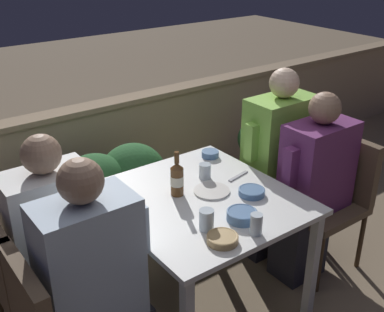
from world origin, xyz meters
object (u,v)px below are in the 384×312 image
at_px(chair_right_near, 331,189).
at_px(chair_right_far, 294,170).
at_px(person_blue_shirt, 99,285).
at_px(potted_plant, 259,148).
at_px(chair_left_far, 23,271).
at_px(person_purple_stripe, 312,188).
at_px(person_white_polo, 61,244).
at_px(beer_bottle, 177,179).
at_px(person_green_blouse, 274,164).

bearing_deg(chair_right_near, chair_right_far, 89.06).
bearing_deg(person_blue_shirt, potted_plant, 27.41).
xyz_separation_m(person_blue_shirt, chair_left_far, (-0.21, 0.43, -0.10)).
xyz_separation_m(chair_right_near, potted_plant, (0.29, 0.96, -0.13)).
distance_m(person_blue_shirt, person_purple_stripe, 1.48).
distance_m(person_white_polo, beer_bottle, 0.69).
relative_size(person_blue_shirt, person_purple_stripe, 1.03).
height_order(person_green_blouse, beer_bottle, person_green_blouse).
height_order(chair_left_far, chair_right_near, same).
bearing_deg(chair_left_far, person_purple_stripe, -12.26).
relative_size(chair_left_far, potted_plant, 1.34).
bearing_deg(person_green_blouse, person_white_polo, 178.70).
bearing_deg(beer_bottle, person_purple_stripe, -16.75).
relative_size(person_purple_stripe, chair_right_far, 1.39).
relative_size(chair_right_far, potted_plant, 1.34).
bearing_deg(beer_bottle, potted_plant, 28.08).
height_order(chair_right_far, person_green_blouse, person_green_blouse).
height_order(chair_right_near, person_purple_stripe, person_purple_stripe).
bearing_deg(person_purple_stripe, person_blue_shirt, -177.65).
distance_m(person_white_polo, chair_right_far, 1.70).
relative_size(person_blue_shirt, chair_right_far, 1.43).
height_order(person_white_polo, chair_right_near, person_white_polo).
relative_size(person_blue_shirt, chair_left_far, 1.43).
distance_m(person_white_polo, chair_right_near, 1.73).
distance_m(chair_left_far, potted_plant, 2.27).
xyz_separation_m(person_purple_stripe, chair_right_far, (0.21, 0.33, -0.08)).
distance_m(chair_right_far, person_green_blouse, 0.23).
height_order(chair_right_near, chair_right_far, same).
relative_size(chair_right_near, potted_plant, 1.34).
bearing_deg(potted_plant, beer_bottle, -151.92).
xyz_separation_m(person_white_polo, person_green_blouse, (1.49, -0.03, 0.04)).
height_order(person_blue_shirt, beer_bottle, person_blue_shirt).
bearing_deg(chair_right_far, chair_right_near, -90.94).
distance_m(person_blue_shirt, potted_plant, 2.24).
height_order(person_purple_stripe, beer_bottle, person_purple_stripe).
bearing_deg(chair_right_far, chair_left_far, 178.98).
relative_size(person_white_polo, chair_right_near, 1.38).
bearing_deg(chair_left_far, beer_bottle, -7.68).
bearing_deg(person_blue_shirt, chair_right_near, 2.07).
xyz_separation_m(person_white_polo, chair_right_near, (1.69, -0.37, -0.07)).
relative_size(person_blue_shirt, person_white_polo, 1.03).
bearing_deg(person_blue_shirt, person_white_polo, 90.38).
bearing_deg(chair_right_near, person_blue_shirt, -177.93).
height_order(person_purple_stripe, potted_plant, person_purple_stripe).
height_order(person_green_blouse, potted_plant, person_green_blouse).
bearing_deg(person_green_blouse, beer_bottle, -174.53).
bearing_deg(person_green_blouse, chair_left_far, 178.86).
distance_m(person_purple_stripe, person_green_blouse, 0.34).
distance_m(chair_left_far, beer_bottle, 0.91).
distance_m(person_purple_stripe, potted_plant, 1.10).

